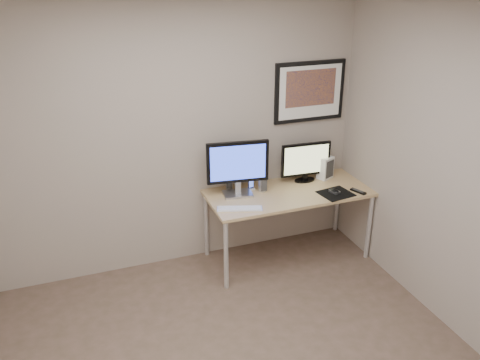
{
  "coord_description": "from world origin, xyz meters",
  "views": [
    {
      "loc": [
        -1.02,
        -2.71,
        2.82
      ],
      "look_at": [
        0.4,
        1.1,
        1.05
      ],
      "focal_mm": 38.0,
      "sensor_mm": 36.0,
      "label": 1
    }
  ],
  "objects": [
    {
      "name": "monitor_large",
      "position": [
        0.51,
        1.46,
        1.03
      ],
      "size": [
        0.59,
        0.23,
        0.54
      ],
      "rotation": [
        0.0,
        0.0,
        -0.13
      ],
      "color": "#A7A7AC",
      "rests_on": "desk"
    },
    {
      "name": "desk",
      "position": [
        1.0,
        1.35,
        0.66
      ],
      "size": [
        1.6,
        0.7,
        0.73
      ],
      "color": "#A58350",
      "rests_on": "floor"
    },
    {
      "name": "remote",
      "position": [
        1.63,
        1.1,
        0.74
      ],
      "size": [
        0.1,
        0.17,
        0.02
      ],
      "primitive_type": "cube",
      "rotation": [
        0.0,
        0.0,
        0.38
      ],
      "color": "black",
      "rests_on": "desk"
    },
    {
      "name": "speaker_right",
      "position": [
        0.76,
        1.46,
        0.83
      ],
      "size": [
        0.08,
        0.08,
        0.2
      ],
      "primitive_type": "cylinder",
      "rotation": [
        0.0,
        0.0,
        0.02
      ],
      "color": "#A7A7AC",
      "rests_on": "desk"
    },
    {
      "name": "fan_unit",
      "position": [
        1.5,
        1.53,
        0.85
      ],
      "size": [
        0.18,
        0.16,
        0.23
      ],
      "primitive_type": "cube",
      "rotation": [
        0.0,
        0.0,
        0.43
      ],
      "color": "silver",
      "rests_on": "desk"
    },
    {
      "name": "speaker_left",
      "position": [
        0.48,
        1.63,
        0.82
      ],
      "size": [
        0.09,
        0.09,
        0.18
      ],
      "primitive_type": "cylinder",
      "rotation": [
        0.0,
        0.0,
        -0.36
      ],
      "color": "#A7A7AC",
      "rests_on": "desk"
    },
    {
      "name": "monitor_tv",
      "position": [
        1.27,
        1.53,
        0.95
      ],
      "size": [
        0.52,
        0.13,
        0.41
      ],
      "rotation": [
        0.0,
        0.0,
        -0.06
      ],
      "color": "black",
      "rests_on": "desk"
    },
    {
      "name": "mouse",
      "position": [
        1.41,
        1.17,
        0.75
      ],
      "size": [
        0.08,
        0.12,
        0.04
      ],
      "primitive_type": "ellipsoid",
      "rotation": [
        0.0,
        0.0,
        0.25
      ],
      "color": "black",
      "rests_on": "mousepad"
    },
    {
      "name": "mousepad",
      "position": [
        1.41,
        1.15,
        0.73
      ],
      "size": [
        0.34,
        0.31,
        0.0
      ],
      "primitive_type": "cube",
      "rotation": [
        0.0,
        0.0,
        0.14
      ],
      "color": "black",
      "rests_on": "desk"
    },
    {
      "name": "keyboard",
      "position": [
        0.42,
        1.16,
        0.74
      ],
      "size": [
        0.43,
        0.24,
        0.01
      ],
      "primitive_type": "cube",
      "rotation": [
        0.0,
        0.0,
        -0.32
      ],
      "color": "silver",
      "rests_on": "desk"
    },
    {
      "name": "framed_art",
      "position": [
        1.35,
        1.68,
        1.62
      ],
      "size": [
        0.75,
        0.04,
        0.6
      ],
      "color": "black",
      "rests_on": "room"
    },
    {
      "name": "room",
      "position": [
        0.0,
        0.45,
        1.64
      ],
      "size": [
        3.6,
        3.6,
        3.6
      ],
      "color": "white",
      "rests_on": "ground"
    },
    {
      "name": "phone_dock",
      "position": [
        0.67,
        1.53,
        0.79
      ],
      "size": [
        0.07,
        0.07,
        0.13
      ],
      "primitive_type": "cube",
      "rotation": [
        0.0,
        0.0,
        0.12
      ],
      "color": "black",
      "rests_on": "desk"
    }
  ]
}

